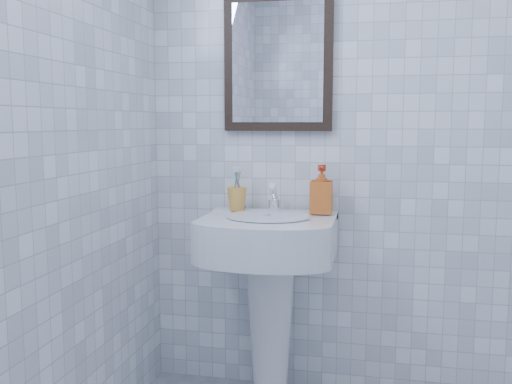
# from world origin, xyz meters

# --- Properties ---
(wall_back) EXTENTS (2.20, 0.02, 2.50)m
(wall_back) POSITION_xyz_m (0.00, 1.20, 1.25)
(wall_back) COLOR white
(wall_back) RESTS_ON ground
(wall_front) EXTENTS (2.20, 0.02, 2.50)m
(wall_front) POSITION_xyz_m (0.00, -1.20, 1.25)
(wall_front) COLOR white
(wall_front) RESTS_ON ground
(washbasin) EXTENTS (0.57, 0.42, 0.88)m
(washbasin) POSITION_xyz_m (-0.49, 0.99, 0.59)
(washbasin) COLOR white
(washbasin) RESTS_ON ground
(faucet) EXTENTS (0.05, 0.12, 0.14)m
(faucet) POSITION_xyz_m (-0.49, 1.09, 0.93)
(faucet) COLOR silver
(faucet) RESTS_ON washbasin
(toothbrush_cup) EXTENTS (0.12, 0.12, 0.11)m
(toothbrush_cup) POSITION_xyz_m (-0.67, 1.09, 0.93)
(toothbrush_cup) COLOR gold
(toothbrush_cup) RESTS_ON washbasin
(soap_dispenser) EXTENTS (0.10, 0.10, 0.21)m
(soap_dispenser) POSITION_xyz_m (-0.28, 1.09, 0.98)
(soap_dispenser) COLOR #C24113
(soap_dispenser) RESTS_ON washbasin
(wall_mirror) EXTENTS (0.50, 0.04, 0.62)m
(wall_mirror) POSITION_xyz_m (-0.49, 1.18, 1.55)
(wall_mirror) COLOR black
(wall_mirror) RESTS_ON wall_back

